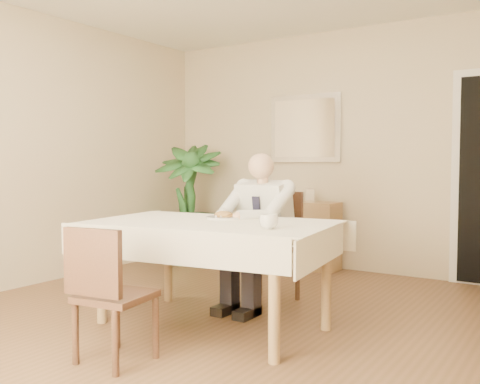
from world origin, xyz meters
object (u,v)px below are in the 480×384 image
Objects in this scene: coffee_mug at (269,222)px; sideboard at (298,234)px; seated_man at (255,222)px; chair_far at (273,239)px; chair_near at (106,289)px; dining_table at (211,233)px; potted_palm at (188,203)px.

coffee_mug reaches higher than sideboard.
chair_far is at bearing 90.00° from seated_man.
chair_near is 1.06m from coffee_mug.
sideboard is (-0.45, 1.67, -0.32)m from seated_man.
dining_table is 1.48× the size of seated_man.
seated_man is at bearing -36.59° from potted_palm.
chair_far reaches higher than coffee_mug.
chair_near reaches higher than sideboard.
dining_table is 2.00× the size of sideboard.
seated_man is 1.76m from sideboard.
potted_palm reaches higher than coffee_mug.
coffee_mug is at bearing -64.75° from chair_far.
chair_near is 6.85× the size of coffee_mug.
chair_near reaches higher than dining_table.
coffee_mug is (0.55, -0.14, 0.13)m from dining_table.
seated_man is at bearing 78.76° from chair_near.
potted_palm reaches higher than seated_man.
dining_table is at bearing -92.95° from chair_far.
seated_man is (-0.00, 0.59, 0.02)m from dining_table.
coffee_mug is (0.62, 0.78, 0.35)m from chair_near.
potted_palm is (-1.67, 1.83, 0.02)m from dining_table.
potted_palm is at bearing 147.42° from chair_far.
coffee_mug is at bearing -21.68° from dining_table.
chair_near is 0.87× the size of sideboard.
potted_palm is at bearing 143.41° from seated_man.
seated_man is at bearing 126.83° from coffee_mug.
dining_table is 2.48m from potted_palm.
dining_table is 0.58m from coffee_mug.
sideboard is at bearing 105.24° from chair_far.
dining_table is at bearing 76.89° from chair_near.
coffee_mug is 2.64m from sideboard.
chair_far is at bearing 118.20° from coffee_mug.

